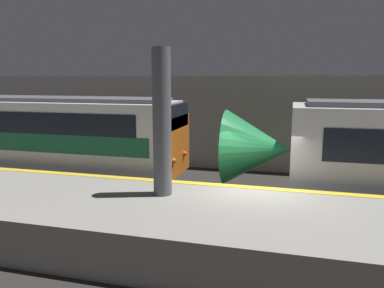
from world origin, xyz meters
name	(u,v)px	position (x,y,z in m)	size (l,w,h in m)	color
ground_plane	(255,223)	(0.00, 0.00, 0.00)	(120.00, 120.00, 0.00)	#282623
platform	(247,232)	(0.00, -2.05, 0.56)	(40.00, 4.10, 1.12)	gray
station_rear_barrier	(271,125)	(0.00, 6.40, 2.15)	(50.00, 0.15, 4.30)	#9E998E
support_pillar_near	(162,123)	(-2.34, -1.38, 3.03)	(0.48, 0.48, 3.83)	#56565B
train_boxy	(4,137)	(-10.50, 2.17, 1.78)	(15.09, 2.96, 3.46)	black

